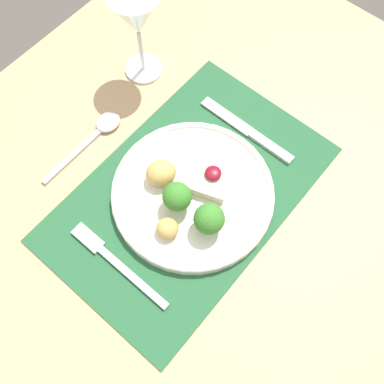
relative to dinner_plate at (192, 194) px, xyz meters
The scene contains 8 objects.
ground_plane 0.77m from the dinner_plate, 66.12° to the left, with size 8.00×8.00×0.00m, color #4C4742.
dining_table 0.13m from the dinner_plate, 66.12° to the left, with size 1.12×0.90×0.75m.
placemat 0.02m from the dinner_plate, 66.12° to the left, with size 0.49×0.31×0.00m, color #235633.
dinner_plate is the anchor object (origin of this frame).
fork 0.17m from the dinner_plate, behind, with size 0.02×0.20×0.01m.
knife 0.17m from the dinner_plate, ahead, with size 0.02×0.20×0.01m.
spoon 0.22m from the dinner_plate, 92.03° to the left, with size 0.18×0.04×0.01m.
wine_glass_near 0.31m from the dinner_plate, 58.89° to the left, with size 0.09×0.09×0.18m.
Camera 1 is at (-0.23, -0.21, 1.46)m, focal length 42.00 mm.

